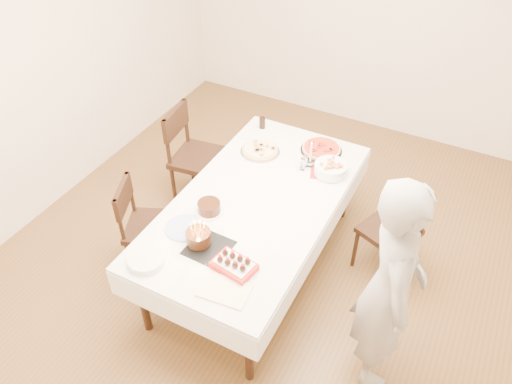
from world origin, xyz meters
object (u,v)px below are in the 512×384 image
at_px(chair_left_dessert, 152,227).
at_px(taper_candle, 311,154).
at_px(dining_table, 256,235).
at_px(pizza_white, 260,150).
at_px(person, 390,288).
at_px(pizza_pepperoni, 321,149).
at_px(birthday_cake, 198,234).
at_px(layer_cake, 209,207).
at_px(chair_left_savory, 199,158).
at_px(cola_glass, 262,123).
at_px(pasta_bowl, 331,169).
at_px(strawberry_box, 234,265).
at_px(chair_right_savory, 389,231).

relative_size(chair_left_dessert, taper_candle, 3.44).
xyz_separation_m(dining_table, pizza_white, (-0.26, 0.57, 0.40)).
height_order(chair_left_dessert, person, person).
relative_size(chair_left_dessert, pizza_pepperoni, 2.41).
xyz_separation_m(person, birthday_cake, (-1.30, -0.16, 0.00)).
relative_size(pizza_white, layer_cake, 1.57).
bearing_deg(chair_left_savory, taper_candle, 175.73).
bearing_deg(cola_glass, pasta_bowl, -23.38).
relative_size(dining_table, cola_glass, 20.39).
bearing_deg(strawberry_box, cola_glass, 110.74).
height_order(chair_left_savory, pizza_pepperoni, chair_left_savory).
bearing_deg(strawberry_box, chair_left_dessert, 162.34).
distance_m(chair_left_savory, pasta_bowl, 1.30).
relative_size(layer_cake, strawberry_box, 0.77).
xyz_separation_m(layer_cake, strawberry_box, (0.44, -0.39, -0.01)).
xyz_separation_m(cola_glass, layer_cake, (0.17, -1.20, -0.01)).
bearing_deg(chair_right_savory, chair_left_dessert, -132.68).
height_order(dining_table, person, person).
height_order(chair_right_savory, pizza_pepperoni, chair_right_savory).
height_order(dining_table, pizza_white, pizza_white).
xyz_separation_m(chair_left_savory, pizza_pepperoni, (1.08, 0.30, 0.28)).
xyz_separation_m(chair_left_dessert, person, (1.93, -0.06, 0.41)).
height_order(dining_table, pizza_pepperoni, pizza_pepperoni).
distance_m(birthday_cake, strawberry_box, 0.35).
distance_m(dining_table, strawberry_box, 0.81).
distance_m(pizza_pepperoni, cola_glass, 0.62).
height_order(chair_right_savory, cola_glass, chair_right_savory).
relative_size(pizza_pepperoni, taper_candle, 1.42).
bearing_deg(chair_left_savory, chair_left_dessert, 90.10).
height_order(chair_right_savory, taper_candle, taper_candle).
bearing_deg(cola_glass, chair_left_savory, -140.67).
distance_m(cola_glass, layer_cake, 1.21).
bearing_deg(cola_glass, pizza_white, -65.63).
bearing_deg(chair_left_dessert, cola_glass, -128.56).
xyz_separation_m(pasta_bowl, taper_candle, (-0.19, 0.02, 0.08)).
xyz_separation_m(pasta_bowl, strawberry_box, (-0.20, -1.24, -0.02)).
bearing_deg(chair_right_savory, strawberry_box, -102.82).
relative_size(pizza_pepperoni, strawberry_box, 1.27).
xyz_separation_m(chair_left_dessert, layer_cake, (0.52, 0.09, 0.36)).
bearing_deg(pizza_pepperoni, pizza_white, -150.32).
bearing_deg(birthday_cake, pizza_white, 95.67).
distance_m(chair_left_savory, birthday_cake, 1.39).
bearing_deg(pizza_pepperoni, birthday_cake, -103.69).
xyz_separation_m(pizza_pepperoni, taper_candle, (-0.00, -0.24, 0.10)).
bearing_deg(strawberry_box, taper_candle, 89.46).
bearing_deg(strawberry_box, dining_table, 105.47).
relative_size(chair_right_savory, pizza_white, 2.53).
distance_m(layer_cake, birthday_cake, 0.33).
bearing_deg(cola_glass, strawberry_box, -69.26).
bearing_deg(layer_cake, chair_right_savory, 32.13).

